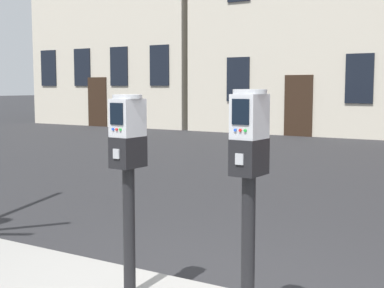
% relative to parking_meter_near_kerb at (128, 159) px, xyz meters
% --- Properties ---
extents(parking_meter_near_kerb, '(0.23, 0.26, 1.51)m').
position_rel_parking_meter_near_kerb_xyz_m(parking_meter_near_kerb, '(0.00, 0.00, 0.00)').
color(parking_meter_near_kerb, black).
rests_on(parking_meter_near_kerb, sidewalk_slab).
extents(parking_meter_twin_adjacent, '(0.23, 0.26, 1.55)m').
position_rel_parking_meter_near_kerb_xyz_m(parking_meter_twin_adjacent, '(0.97, 0.00, 0.03)').
color(parking_meter_twin_adjacent, black).
rests_on(parking_meter_twin_adjacent, sidewalk_slab).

